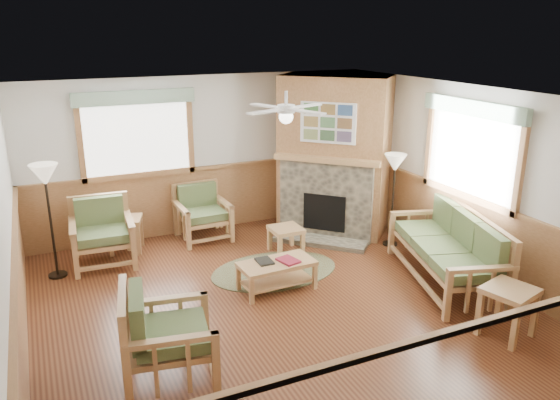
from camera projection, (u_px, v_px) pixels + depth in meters
name	position (u px, v px, depth m)	size (l,w,h in m)	color
floor	(275.00, 302.00, 7.20)	(6.00, 6.00, 0.01)	#582D18
ceiling	(274.00, 95.00, 6.37)	(6.00, 6.00, 0.01)	white
wall_back	(203.00, 155.00, 9.38)	(6.00, 0.02, 2.70)	silver
wall_front	(434.00, 315.00, 4.19)	(6.00, 0.02, 2.70)	silver
wall_left	(8.00, 243.00, 5.59)	(0.02, 6.00, 2.70)	silver
wall_right	(461.00, 178.00, 7.98)	(0.02, 6.00, 2.70)	silver
wainscot	(274.00, 263.00, 7.03)	(6.00, 6.00, 1.10)	#96663D
fireplace	(334.00, 155.00, 9.38)	(2.20, 2.20, 2.70)	#96663D
window_back	(133.00, 89.00, 8.55)	(1.90, 0.16, 1.50)	white
window_right	(478.00, 98.00, 7.43)	(0.16, 1.90, 1.50)	white
ceiling_fan	(286.00, 94.00, 6.77)	(1.24, 1.24, 0.36)	white
sofa	(445.00, 248.00, 7.62)	(0.90, 2.19, 1.01)	#AF8352
armchair_back_left	(102.00, 233.00, 8.19)	(0.89, 0.89, 0.99)	#AF8352
armchair_back_right	(203.00, 213.00, 9.19)	(0.82, 0.82, 0.92)	#AF8352
armchair_left	(169.00, 334.00, 5.49)	(0.90, 0.90, 1.01)	#AF8352
coffee_table	(277.00, 276.00, 7.46)	(1.03, 0.51, 0.41)	#AF8352
end_table_chairs	(126.00, 234.00, 8.74)	(0.50, 0.48, 0.56)	#AF8352
end_table_sofa	(507.00, 312.00, 6.32)	(0.54, 0.52, 0.61)	#AF8352
footstool	(286.00, 240.00, 8.72)	(0.48, 0.48, 0.42)	#AF8352
braided_rug	(274.00, 270.00, 8.10)	(1.92, 1.92, 0.01)	brown
floor_lamp_left	(51.00, 222.00, 7.68)	(0.39, 0.39, 1.68)	black
floor_lamp_right	(393.00, 200.00, 8.84)	(0.35, 0.35, 1.54)	black
book_red	(288.00, 259.00, 7.41)	(0.22, 0.30, 0.03)	maroon
book_dark	(264.00, 260.00, 7.39)	(0.20, 0.27, 0.03)	black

